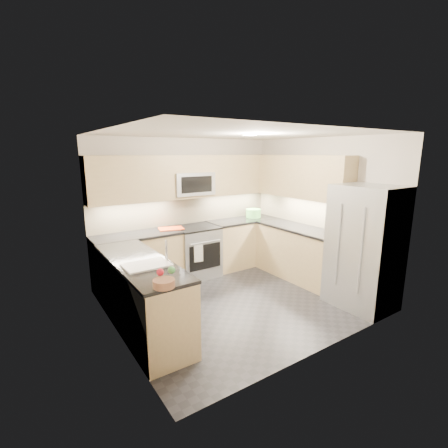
# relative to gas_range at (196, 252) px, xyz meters

# --- Properties ---
(floor) EXTENTS (3.60, 3.20, 0.00)m
(floor) POSITION_rel_gas_range_xyz_m (0.00, -1.28, -0.46)
(floor) COLOR #232227
(floor) RESTS_ON ground
(ceiling) EXTENTS (3.60, 3.20, 0.02)m
(ceiling) POSITION_rel_gas_range_xyz_m (0.00, -1.28, 2.04)
(ceiling) COLOR beige
(ceiling) RESTS_ON wall_back
(wall_back) EXTENTS (3.60, 0.02, 2.50)m
(wall_back) POSITION_rel_gas_range_xyz_m (0.00, 0.32, 0.79)
(wall_back) COLOR beige
(wall_back) RESTS_ON floor
(wall_front) EXTENTS (3.60, 0.02, 2.50)m
(wall_front) POSITION_rel_gas_range_xyz_m (0.00, -2.88, 0.79)
(wall_front) COLOR beige
(wall_front) RESTS_ON floor
(wall_left) EXTENTS (0.02, 3.20, 2.50)m
(wall_left) POSITION_rel_gas_range_xyz_m (-1.80, -1.28, 0.79)
(wall_left) COLOR beige
(wall_left) RESTS_ON floor
(wall_right) EXTENTS (0.02, 3.20, 2.50)m
(wall_right) POSITION_rel_gas_range_xyz_m (1.80, -1.28, 0.79)
(wall_right) COLOR beige
(wall_right) RESTS_ON floor
(base_cab_back_left) EXTENTS (1.42, 0.60, 0.90)m
(base_cab_back_left) POSITION_rel_gas_range_xyz_m (-1.09, 0.02, -0.01)
(base_cab_back_left) COLOR tan
(base_cab_back_left) RESTS_ON floor
(base_cab_back_right) EXTENTS (1.42, 0.60, 0.90)m
(base_cab_back_right) POSITION_rel_gas_range_xyz_m (1.09, 0.02, -0.01)
(base_cab_back_right) COLOR tan
(base_cab_back_right) RESTS_ON floor
(base_cab_right) EXTENTS (0.60, 1.70, 0.90)m
(base_cab_right) POSITION_rel_gas_range_xyz_m (1.50, -1.12, -0.01)
(base_cab_right) COLOR tan
(base_cab_right) RESTS_ON floor
(base_cab_peninsula) EXTENTS (0.60, 2.00, 0.90)m
(base_cab_peninsula) POSITION_rel_gas_range_xyz_m (-1.50, -1.28, -0.01)
(base_cab_peninsula) COLOR tan
(base_cab_peninsula) RESTS_ON floor
(countertop_back_left) EXTENTS (1.42, 0.63, 0.04)m
(countertop_back_left) POSITION_rel_gas_range_xyz_m (-1.09, 0.02, 0.47)
(countertop_back_left) COLOR black
(countertop_back_left) RESTS_ON base_cab_back_left
(countertop_back_right) EXTENTS (1.42, 0.63, 0.04)m
(countertop_back_right) POSITION_rel_gas_range_xyz_m (1.09, 0.02, 0.47)
(countertop_back_right) COLOR black
(countertop_back_right) RESTS_ON base_cab_back_right
(countertop_right) EXTENTS (0.63, 1.70, 0.04)m
(countertop_right) POSITION_rel_gas_range_xyz_m (1.50, -1.12, 0.47)
(countertop_right) COLOR black
(countertop_right) RESTS_ON base_cab_right
(countertop_peninsula) EXTENTS (0.63, 2.00, 0.04)m
(countertop_peninsula) POSITION_rel_gas_range_xyz_m (-1.50, -1.28, 0.47)
(countertop_peninsula) COLOR black
(countertop_peninsula) RESTS_ON base_cab_peninsula
(upper_cab_back) EXTENTS (3.60, 0.35, 0.75)m
(upper_cab_back) POSITION_rel_gas_range_xyz_m (0.00, 0.15, 1.37)
(upper_cab_back) COLOR tan
(upper_cab_back) RESTS_ON wall_back
(upper_cab_right) EXTENTS (0.35, 1.95, 0.75)m
(upper_cab_right) POSITION_rel_gas_range_xyz_m (1.62, -1.00, 1.37)
(upper_cab_right) COLOR tan
(upper_cab_right) RESTS_ON wall_right
(backsplash_back) EXTENTS (3.60, 0.01, 0.51)m
(backsplash_back) POSITION_rel_gas_range_xyz_m (0.00, 0.32, 0.74)
(backsplash_back) COLOR tan
(backsplash_back) RESTS_ON wall_back
(backsplash_right) EXTENTS (0.01, 2.30, 0.51)m
(backsplash_right) POSITION_rel_gas_range_xyz_m (1.80, -0.82, 0.74)
(backsplash_right) COLOR tan
(backsplash_right) RESTS_ON wall_right
(gas_range) EXTENTS (0.76, 0.65, 0.91)m
(gas_range) POSITION_rel_gas_range_xyz_m (0.00, 0.00, 0.00)
(gas_range) COLOR #919498
(gas_range) RESTS_ON floor
(range_cooktop) EXTENTS (0.76, 0.65, 0.03)m
(range_cooktop) POSITION_rel_gas_range_xyz_m (0.00, 0.00, 0.46)
(range_cooktop) COLOR black
(range_cooktop) RESTS_ON gas_range
(oven_door_glass) EXTENTS (0.62, 0.02, 0.45)m
(oven_door_glass) POSITION_rel_gas_range_xyz_m (0.00, -0.33, -0.01)
(oven_door_glass) COLOR black
(oven_door_glass) RESTS_ON gas_range
(oven_handle) EXTENTS (0.60, 0.02, 0.02)m
(oven_handle) POSITION_rel_gas_range_xyz_m (0.00, -0.35, 0.26)
(oven_handle) COLOR #B2B5BA
(oven_handle) RESTS_ON gas_range
(microwave) EXTENTS (0.76, 0.40, 0.40)m
(microwave) POSITION_rel_gas_range_xyz_m (0.00, 0.12, 1.24)
(microwave) COLOR #A8AAB0
(microwave) RESTS_ON upper_cab_back
(microwave_door) EXTENTS (0.60, 0.01, 0.28)m
(microwave_door) POSITION_rel_gas_range_xyz_m (0.00, -0.08, 1.24)
(microwave_door) COLOR black
(microwave_door) RESTS_ON microwave
(refrigerator) EXTENTS (0.70, 0.90, 1.80)m
(refrigerator) POSITION_rel_gas_range_xyz_m (1.45, -2.43, 0.45)
(refrigerator) COLOR #A2A6AA
(refrigerator) RESTS_ON floor
(fridge_handle_left) EXTENTS (0.02, 0.02, 1.20)m
(fridge_handle_left) POSITION_rel_gas_range_xyz_m (1.08, -2.61, 0.49)
(fridge_handle_left) COLOR #B2B5BA
(fridge_handle_left) RESTS_ON refrigerator
(fridge_handle_right) EXTENTS (0.02, 0.02, 1.20)m
(fridge_handle_right) POSITION_rel_gas_range_xyz_m (1.08, -2.25, 0.49)
(fridge_handle_right) COLOR #B2B5BA
(fridge_handle_right) RESTS_ON refrigerator
(sink_basin) EXTENTS (0.52, 0.38, 0.16)m
(sink_basin) POSITION_rel_gas_range_xyz_m (-1.50, -1.53, 0.42)
(sink_basin) COLOR white
(sink_basin) RESTS_ON base_cab_peninsula
(faucet) EXTENTS (0.03, 0.03, 0.28)m
(faucet) POSITION_rel_gas_range_xyz_m (-1.24, -1.53, 0.62)
(faucet) COLOR silver
(faucet) RESTS_ON countertop_peninsula
(utensil_bowl) EXTENTS (0.39, 0.39, 0.17)m
(utensil_bowl) POSITION_rel_gas_range_xyz_m (1.39, 0.06, 0.57)
(utensil_bowl) COLOR #61C755
(utensil_bowl) RESTS_ON countertop_back_right
(cutting_board) EXTENTS (0.48, 0.39, 0.01)m
(cutting_board) POSITION_rel_gas_range_xyz_m (-0.46, 0.06, 0.49)
(cutting_board) COLOR red
(cutting_board) RESTS_ON countertop_back_left
(fruit_basket) EXTENTS (0.23, 0.23, 0.08)m
(fruit_basket) POSITION_rel_gas_range_xyz_m (-1.58, -2.22, 0.52)
(fruit_basket) COLOR #8C5D41
(fruit_basket) RESTS_ON countertop_peninsula
(fruit_apple) EXTENTS (0.08, 0.08, 0.08)m
(fruit_apple) POSITION_rel_gas_range_xyz_m (-1.56, -2.09, 0.60)
(fruit_apple) COLOR #B61426
(fruit_apple) RESTS_ON fruit_basket
(fruit_pear) EXTENTS (0.08, 0.08, 0.08)m
(fruit_pear) POSITION_rel_gas_range_xyz_m (-1.44, -2.10, 0.60)
(fruit_pear) COLOR green
(fruit_pear) RESTS_ON fruit_basket
(dish_towel_check) EXTENTS (0.16, 0.04, 0.30)m
(dish_towel_check) POSITION_rel_gas_range_xyz_m (-0.16, -0.37, 0.10)
(dish_towel_check) COLOR silver
(dish_towel_check) RESTS_ON oven_handle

